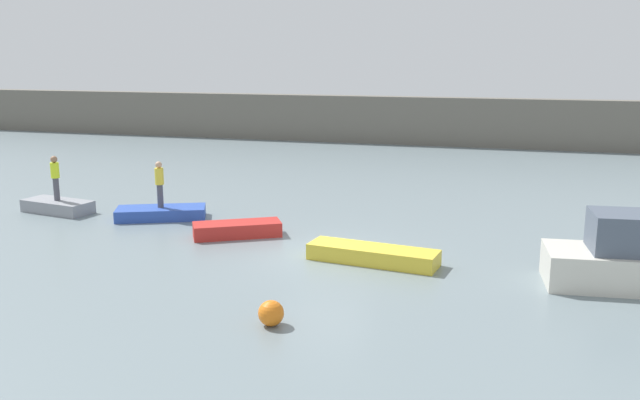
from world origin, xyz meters
TOP-DOWN VIEW (x-y plane):
  - ground_plane at (0.00, 0.00)m, footprint 120.00×120.00m
  - embankment_wall at (0.00, 26.11)m, footprint 80.00×1.20m
  - rowboat_grey at (-11.44, 2.49)m, footprint 2.91×1.62m
  - rowboat_blue at (-7.12, 2.69)m, footprint 3.46×2.47m
  - rowboat_red at (-3.45, 1.19)m, footprint 3.01×2.31m
  - rowboat_yellow at (1.51, -0.39)m, footprint 3.94×1.56m
  - person_yellow_shirt at (-7.12, 2.69)m, footprint 0.32×0.32m
  - person_hiviz_shirt at (-11.44, 2.49)m, footprint 0.32×0.32m
  - mooring_buoy at (0.27, -5.64)m, footprint 0.59×0.59m

SIDE VIEW (x-z plane):
  - ground_plane at x=0.00m, z-range 0.00..0.00m
  - rowboat_blue at x=-7.12m, z-range 0.00..0.43m
  - rowboat_yellow at x=1.51m, z-range 0.00..0.47m
  - rowboat_grey at x=-11.44m, z-range 0.00..0.48m
  - rowboat_red at x=-3.45m, z-range 0.00..0.48m
  - mooring_buoy at x=0.27m, z-range 0.00..0.59m
  - person_yellow_shirt at x=-7.12m, z-range 0.53..2.25m
  - person_hiviz_shirt at x=-11.44m, z-range 0.59..2.30m
  - embankment_wall at x=0.00m, z-range 0.00..3.15m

